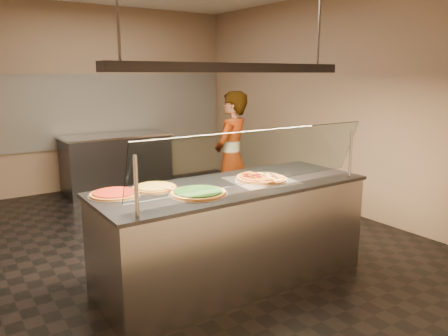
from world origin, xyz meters
TOP-DOWN VIEW (x-y plane):
  - ground at (0.00, 0.00)m, footprint 5.00×6.00m
  - wall_back at (0.00, 3.01)m, footprint 5.00×0.02m
  - wall_front at (0.00, -3.01)m, footprint 5.00×0.02m
  - wall_right at (2.51, 0.00)m, footprint 0.02×6.00m
  - tile_band at (0.00, 2.98)m, footprint 4.90×0.02m
  - serving_counter at (-0.03, -1.19)m, footprint 2.50×0.94m
  - sneeze_guard at (-0.03, -1.53)m, footprint 2.26×0.18m
  - perforated_tray at (0.26, -1.24)m, footprint 0.62×0.62m
  - half_pizza_pepperoni at (0.15, -1.23)m, footprint 0.28×0.49m
  - half_pizza_sausage at (0.37, -1.23)m, footprint 0.28×0.49m
  - pizza_spinach at (-0.47, -1.32)m, footprint 0.49×0.49m
  - pizza_cheese at (-0.69, -0.95)m, footprint 0.40×0.40m
  - pizza_tomato at (-1.05, -0.96)m, footprint 0.42×0.42m
  - pizza_spatula at (-0.58, -1.14)m, footprint 0.22×0.22m
  - prep_table at (0.25, 2.55)m, footprint 1.72×0.74m
  - worker at (0.91, 0.19)m, footprint 0.74×0.67m
  - heat_lamp_housing at (-0.03, -1.19)m, footprint 2.30×0.18m
  - lamp_rod_right at (0.97, -1.19)m, footprint 0.02×0.02m

SIDE VIEW (x-z plane):
  - ground at x=0.00m, z-range -0.02..0.00m
  - serving_counter at x=-0.03m, z-range 0.00..0.93m
  - prep_table at x=0.25m, z-range 0.00..0.93m
  - worker at x=0.91m, z-range 0.00..1.70m
  - perforated_tray at x=0.26m, z-range 0.93..0.94m
  - pizza_cheese at x=-0.69m, z-range 0.93..0.96m
  - pizza_tomato at x=-1.05m, z-range 0.93..0.96m
  - pizza_spinach at x=-0.47m, z-range 0.93..0.96m
  - half_pizza_sausage at x=0.37m, z-range 0.94..0.98m
  - pizza_spatula at x=-0.58m, z-range 0.95..0.97m
  - half_pizza_pepperoni at x=0.15m, z-range 0.94..0.99m
  - sneeze_guard at x=-0.03m, z-range 0.96..1.49m
  - tile_band at x=0.00m, z-range 0.70..1.90m
  - wall_back at x=0.00m, z-range 0.00..3.00m
  - wall_front at x=0.00m, z-range 0.00..3.00m
  - wall_right at x=2.51m, z-range 0.00..3.00m
  - heat_lamp_housing at x=-0.03m, z-range 1.91..1.99m
  - lamp_rod_right at x=0.97m, z-range 1.99..3.00m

